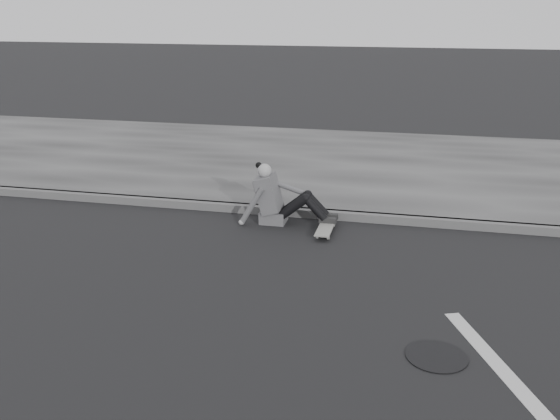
{
  "coord_description": "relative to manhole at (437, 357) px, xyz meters",
  "views": [
    {
      "loc": [
        1.39,
        -6.01,
        3.02
      ],
      "look_at": [
        -0.29,
        1.34,
        0.5
      ],
      "focal_mm": 40.0,
      "sensor_mm": 36.0,
      "label": 1
    }
  ],
  "objects": [
    {
      "name": "seated_woman",
      "position": [
        -2.2,
        3.18,
        0.35
      ],
      "size": [
        1.38,
        0.46,
        0.88
      ],
      "color": "#4D4D4F",
      "rests_on": "ground"
    },
    {
      "name": "sidewalk",
      "position": [
        -1.67,
        6.55,
        0.05
      ],
      "size": [
        24.0,
        6.0,
        0.12
      ],
      "primitive_type": "cube",
      "color": "#3D3D3D",
      "rests_on": "ground"
    },
    {
      "name": "manhole",
      "position": [
        0.0,
        0.0,
        0.0
      ],
      "size": [
        0.55,
        0.55,
        0.01
      ],
      "primitive_type": "cylinder",
      "color": "black",
      "rests_on": "ground"
    },
    {
      "name": "ground",
      "position": [
        -1.67,
        0.95,
        -0.01
      ],
      "size": [
        80.0,
        80.0,
        0.0
      ],
      "primitive_type": "plane",
      "color": "black",
      "rests_on": "ground"
    },
    {
      "name": "curb",
      "position": [
        -1.67,
        3.53,
        0.05
      ],
      "size": [
        24.0,
        0.16,
        0.12
      ],
      "primitive_type": "cube",
      "color": "#4D4D4D",
      "rests_on": "ground"
    },
    {
      "name": "skateboard",
      "position": [
        -1.46,
        2.94,
        0.07
      ],
      "size": [
        0.2,
        0.78,
        0.09
      ],
      "color": "#9E9E99",
      "rests_on": "ground"
    }
  ]
}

